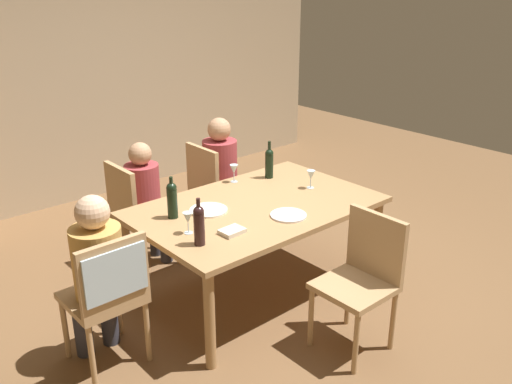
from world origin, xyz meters
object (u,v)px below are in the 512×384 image
(chair_left_end, at_px, (110,286))
(wine_bottle_tall_green, at_px, (269,162))
(person_woman_host, at_px, (222,169))
(wine_glass_near_left, at_px, (188,218))
(chair_far_right, at_px, (213,185))
(wine_bottle_dark_red, at_px, (199,224))
(chair_near, at_px, (363,273))
(wine_glass_centre, at_px, (311,176))
(dinner_plate_guest_left, at_px, (288,215))
(wine_bottle_short_olive, at_px, (172,199))
(person_man_bearded, at_px, (146,194))
(chair_far_left, at_px, (135,208))
(dinner_plate_host, at_px, (209,210))
(dining_table, at_px, (256,213))
(wine_glass_near_right, at_px, (234,170))
(person_man_guest, at_px, (97,268))

(chair_left_end, xyz_separation_m, wine_bottle_tall_green, (1.75, 0.49, 0.28))
(person_woman_host, xyz_separation_m, wine_glass_near_left, (-1.09, -1.03, 0.18))
(chair_left_end, bearing_deg, chair_far_right, 34.20)
(wine_bottle_tall_green, xyz_separation_m, wine_bottle_dark_red, (-1.17, -0.63, 0.01))
(wine_bottle_tall_green, bearing_deg, chair_near, -106.13)
(chair_left_end, distance_m, person_woman_host, 2.03)
(wine_bottle_dark_red, relative_size, wine_glass_centre, 2.13)
(chair_left_end, relative_size, wine_bottle_dark_red, 2.90)
(person_woman_host, xyz_separation_m, wine_bottle_tall_green, (0.04, -0.59, 0.21))
(chair_near, xyz_separation_m, dinner_plate_guest_left, (-0.06, 0.65, 0.21))
(wine_bottle_short_olive, bearing_deg, person_woman_host, 36.21)
(person_man_bearded, bearing_deg, wine_bottle_short_olive, -16.23)
(person_woman_host, height_order, wine_glass_near_left, person_woman_host)
(chair_far_left, height_order, wine_bottle_short_olive, wine_bottle_short_olive)
(chair_far_right, distance_m, dinner_plate_host, 1.08)
(person_woman_host, height_order, person_man_bearded, person_woman_host)
(person_woman_host, height_order, wine_bottle_short_olive, person_woman_host)
(dining_table, bearing_deg, dinner_plate_guest_left, -84.14)
(dining_table, xyz_separation_m, chair_far_right, (0.32, 0.96, -0.13))
(chair_far_right, xyz_separation_m, wine_bottle_short_olive, (-0.92, -0.75, 0.34))
(chair_far_right, height_order, wine_bottle_short_olive, wine_bottle_short_olive)
(wine_glass_centre, height_order, wine_glass_near_right, same)
(person_man_guest, height_order, wine_glass_near_left, person_man_guest)
(chair_near, bearing_deg, dining_table, 5.19)
(chair_left_end, height_order, person_man_bearded, person_man_bearded)
(person_woman_host, height_order, wine_glass_near_right, person_woman_host)
(chair_near, bearing_deg, wine_glass_centre, -26.76)
(wine_bottle_tall_green, bearing_deg, wine_glass_centre, -78.17)
(chair_left_end, xyz_separation_m, person_woman_host, (1.71, 1.08, 0.07))
(wine_glass_near_left, xyz_separation_m, dinner_plate_host, (0.32, 0.21, -0.10))
(chair_far_left, bearing_deg, wine_bottle_dark_red, -9.82)
(person_man_bearded, height_order, wine_glass_near_right, person_man_bearded)
(wine_bottle_dark_red, bearing_deg, chair_far_left, 80.18)
(chair_left_end, relative_size, chair_near, 1.00)
(chair_far_right, relative_size, wine_glass_centre, 6.17)
(chair_left_end, height_order, wine_bottle_tall_green, wine_bottle_tall_green)
(person_man_bearded, xyz_separation_m, person_man_guest, (-0.90, -0.93, 0.03))
(chair_left_end, bearing_deg, chair_near, -31.49)
(chair_far_left, distance_m, wine_glass_near_right, 0.88)
(wine_bottle_tall_green, distance_m, wine_bottle_short_olive, 1.08)
(wine_glass_near_left, bearing_deg, dinner_plate_host, 33.08)
(chair_far_left, distance_m, wine_glass_centre, 1.47)
(wine_glass_near_right, distance_m, dinner_plate_guest_left, 0.82)
(wine_bottle_tall_green, relative_size, wine_glass_near_left, 2.13)
(person_man_bearded, height_order, wine_bottle_short_olive, person_man_bearded)
(wine_glass_near_left, bearing_deg, chair_far_right, 46.56)
(chair_far_left, xyz_separation_m, dinner_plate_guest_left, (0.52, -1.27, 0.21))
(person_man_bearded, height_order, wine_bottle_tall_green, person_man_bearded)
(dining_table, height_order, dinner_plate_guest_left, dinner_plate_guest_left)
(chair_far_left, bearing_deg, chair_far_right, 90.00)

